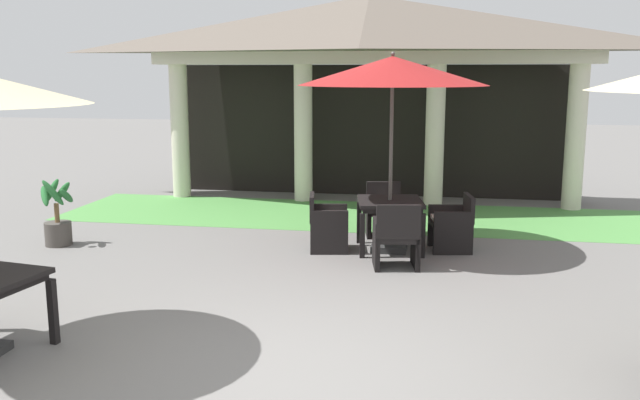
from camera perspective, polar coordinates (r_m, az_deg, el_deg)
ground_plane at (r=6.08m, az=-4.33°, el=-14.32°), size 60.00×60.00×0.00m
background_pavilion at (r=13.53m, az=4.17°, el=12.77°), size 8.96×2.42×3.98m
lawn_strip at (r=12.36m, az=3.30°, el=-1.30°), size 10.76×2.67×0.01m
patio_table_mid_left at (r=9.90m, az=5.86°, el=-0.57°), size 1.05×1.05×0.75m
patio_umbrella_mid_left at (r=9.71m, az=6.07°, el=10.53°), size 2.66×2.66×2.84m
patio_chair_mid_left_west at (r=9.91m, az=0.57°, el=-1.98°), size 0.63×0.64×0.82m
patio_chair_mid_left_north at (r=10.84m, az=5.37°, el=-0.95°), size 0.64×0.58×0.83m
patio_chair_mid_left_south at (r=9.06m, az=6.39°, el=-3.15°), size 0.67×0.63×0.89m
patio_chair_mid_left_east at (r=10.08m, az=11.00°, el=-1.96°), size 0.66×0.67×0.82m
potted_palm_left_edge at (r=10.92m, az=-21.05°, el=-1.75°), size 0.50×0.49×1.04m
terracotta_urn at (r=10.51m, az=6.16°, el=-2.68°), size 0.32×0.32×0.37m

